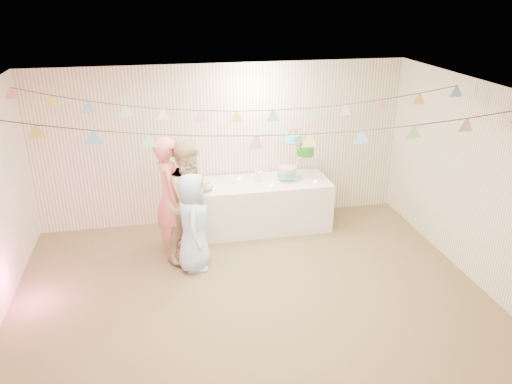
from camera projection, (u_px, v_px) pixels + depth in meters
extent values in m
plane|color=brown|center=(253.00, 301.00, 6.31)|extent=(6.00, 6.00, 0.00)
plane|color=silver|center=(253.00, 96.00, 5.31)|extent=(6.00, 6.00, 0.00)
plane|color=white|center=(223.00, 145.00, 8.07)|extent=(6.00, 6.00, 0.00)
plane|color=white|center=(321.00, 349.00, 3.54)|extent=(6.00, 6.00, 0.00)
plane|color=white|center=(483.00, 188.00, 6.36)|extent=(5.00, 5.00, 0.00)
cube|color=white|center=(262.00, 205.00, 8.08)|extent=(2.13, 0.85, 0.80)
cylinder|color=white|center=(225.00, 188.00, 7.79)|extent=(0.38, 0.38, 0.02)
imported|color=#E17A75|center=(171.00, 197.00, 7.11)|extent=(0.46, 0.67, 1.80)
imported|color=tan|center=(191.00, 201.00, 7.02)|extent=(1.08, 1.08, 1.77)
imported|color=#B4D8FF|center=(193.00, 222.00, 6.79)|extent=(0.52, 0.73, 1.41)
cylinder|color=#FFD88C|center=(214.00, 188.00, 7.64)|extent=(0.04, 0.04, 0.03)
cylinder|color=#FFD88C|center=(239.00, 178.00, 8.02)|extent=(0.04, 0.04, 0.03)
cylinder|color=#FFD88C|center=(272.00, 185.00, 7.74)|extent=(0.04, 0.04, 0.03)
cylinder|color=#FFD88C|center=(280.00, 174.00, 8.19)|extent=(0.04, 0.04, 0.03)
cylinder|color=#FFD88C|center=(315.00, 181.00, 7.91)|extent=(0.04, 0.04, 0.03)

